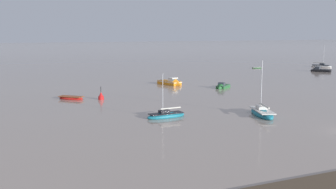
{
  "coord_description": "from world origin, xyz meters",
  "views": [
    {
      "loc": [
        -36.26,
        -31.07,
        10.94
      ],
      "look_at": [
        -8.63,
        30.88,
        0.46
      ],
      "focal_mm": 43.59,
      "sensor_mm": 36.0,
      "label": 1
    }
  ],
  "objects_px": {
    "channel_buoy": "(101,97)",
    "rowboat_moored_0": "(257,68)",
    "motorboat_moored_0": "(319,70)",
    "sailboat_moored_1": "(166,115)",
    "sailboat_moored_0": "(262,113)",
    "sailboat_moored_3": "(321,66)",
    "motorboat_moored_5": "(172,83)",
    "motorboat_moored_1": "(222,87)",
    "rowboat_moored_3": "(71,98)"
  },
  "relations": [
    {
      "from": "sailboat_moored_1",
      "to": "channel_buoy",
      "type": "bearing_deg",
      "value": -80.52
    },
    {
      "from": "rowboat_moored_0",
      "to": "rowboat_moored_3",
      "type": "xyz_separation_m",
      "value": [
        -62.35,
        -34.8,
        0.06
      ]
    },
    {
      "from": "rowboat_moored_3",
      "to": "sailboat_moored_3",
      "type": "bearing_deg",
      "value": -115.89
    },
    {
      "from": "rowboat_moored_3",
      "to": "motorboat_moored_5",
      "type": "relative_size",
      "value": 0.64
    },
    {
      "from": "sailboat_moored_3",
      "to": "motorboat_moored_5",
      "type": "distance_m",
      "value": 63.85
    },
    {
      "from": "motorboat_moored_0",
      "to": "sailboat_moored_0",
      "type": "bearing_deg",
      "value": 97.31
    },
    {
      "from": "sailboat_moored_3",
      "to": "rowboat_moored_0",
      "type": "bearing_deg",
      "value": -130.88
    },
    {
      "from": "rowboat_moored_0",
      "to": "sailboat_moored_3",
      "type": "height_order",
      "value": "sailboat_moored_3"
    },
    {
      "from": "sailboat_moored_3",
      "to": "motorboat_moored_0",
      "type": "bearing_deg",
      "value": -74.65
    },
    {
      "from": "motorboat_moored_1",
      "to": "rowboat_moored_0",
      "type": "xyz_separation_m",
      "value": [
        32.92,
        33.65,
        -0.14
      ]
    },
    {
      "from": "sailboat_moored_1",
      "to": "channel_buoy",
      "type": "relative_size",
      "value": 2.59
    },
    {
      "from": "motorboat_moored_0",
      "to": "motorboat_moored_5",
      "type": "distance_m",
      "value": 49.97
    },
    {
      "from": "rowboat_moored_0",
      "to": "motorboat_moored_0",
      "type": "bearing_deg",
      "value": -41.27
    },
    {
      "from": "motorboat_moored_0",
      "to": "motorboat_moored_1",
      "type": "distance_m",
      "value": 45.9
    },
    {
      "from": "sailboat_moored_1",
      "to": "rowboat_moored_3",
      "type": "distance_m",
      "value": 21.21
    },
    {
      "from": "motorboat_moored_1",
      "to": "sailboat_moored_1",
      "type": "height_order",
      "value": "sailboat_moored_1"
    },
    {
      "from": "rowboat_moored_3",
      "to": "sailboat_moored_3",
      "type": "height_order",
      "value": "sailboat_moored_3"
    },
    {
      "from": "motorboat_moored_0",
      "to": "motorboat_moored_1",
      "type": "xyz_separation_m",
      "value": [
        -42.21,
        -18.05,
        -0.06
      ]
    },
    {
      "from": "motorboat_moored_0",
      "to": "rowboat_moored_0",
      "type": "height_order",
      "value": "motorboat_moored_0"
    },
    {
      "from": "motorboat_moored_1",
      "to": "sailboat_moored_0",
      "type": "xyz_separation_m",
      "value": [
        -8.89,
        -24.56,
        0.07
      ]
    },
    {
      "from": "sailboat_moored_0",
      "to": "motorboat_moored_5",
      "type": "height_order",
      "value": "sailboat_moored_0"
    },
    {
      "from": "motorboat_moored_0",
      "to": "sailboat_moored_1",
      "type": "xyz_separation_m",
      "value": [
        -63.21,
        -38.65,
        -0.06
      ]
    },
    {
      "from": "rowboat_moored_3",
      "to": "motorboat_moored_5",
      "type": "xyz_separation_m",
      "value": [
        22.61,
        9.55,
        0.17
      ]
    },
    {
      "from": "sailboat_moored_3",
      "to": "motorboat_moored_5",
      "type": "xyz_separation_m",
      "value": [
        -60.52,
        -20.33,
        0.05
      ]
    },
    {
      "from": "motorboat_moored_5",
      "to": "channel_buoy",
      "type": "xyz_separation_m",
      "value": [
        -18.2,
        -11.83,
        0.1
      ]
    },
    {
      "from": "sailboat_moored_0",
      "to": "motorboat_moored_1",
      "type": "bearing_deg",
      "value": -1.12
    },
    {
      "from": "sailboat_moored_0",
      "to": "sailboat_moored_1",
      "type": "relative_size",
      "value": 1.27
    },
    {
      "from": "sailboat_moored_3",
      "to": "channel_buoy",
      "type": "height_order",
      "value": "sailboat_moored_3"
    },
    {
      "from": "motorboat_moored_1",
      "to": "sailboat_moored_1",
      "type": "bearing_deg",
      "value": 6.37
    },
    {
      "from": "motorboat_moored_1",
      "to": "motorboat_moored_5",
      "type": "height_order",
      "value": "motorboat_moored_5"
    },
    {
      "from": "sailboat_moored_1",
      "to": "sailboat_moored_3",
      "type": "bearing_deg",
      "value": -150.24
    },
    {
      "from": "sailboat_moored_0",
      "to": "sailboat_moored_1",
      "type": "bearing_deg",
      "value": 90.71
    },
    {
      "from": "sailboat_moored_0",
      "to": "motorboat_moored_5",
      "type": "bearing_deg",
      "value": 15.19
    },
    {
      "from": "rowboat_moored_0",
      "to": "motorboat_moored_5",
      "type": "xyz_separation_m",
      "value": [
        -39.74,
        -25.25,
        0.23
      ]
    },
    {
      "from": "sailboat_moored_0",
      "to": "motorboat_moored_5",
      "type": "xyz_separation_m",
      "value": [
        2.07,
        32.96,
        0.03
      ]
    },
    {
      "from": "sailboat_moored_1",
      "to": "motorboat_moored_5",
      "type": "distance_m",
      "value": 32.29
    },
    {
      "from": "sailboat_moored_1",
      "to": "motorboat_moored_5",
      "type": "height_order",
      "value": "sailboat_moored_1"
    },
    {
      "from": "motorboat_moored_1",
      "to": "sailboat_moored_3",
      "type": "relative_size",
      "value": 0.64
    },
    {
      "from": "motorboat_moored_0",
      "to": "rowboat_moored_0",
      "type": "relative_size",
      "value": 1.82
    },
    {
      "from": "rowboat_moored_0",
      "to": "sailboat_moored_0",
      "type": "bearing_deg",
      "value": -107.71
    },
    {
      "from": "motorboat_moored_0",
      "to": "motorboat_moored_5",
      "type": "xyz_separation_m",
      "value": [
        -49.03,
        -9.64,
        0.04
      ]
    },
    {
      "from": "rowboat_moored_0",
      "to": "motorboat_moored_1",
      "type": "bearing_deg",
      "value": -116.39
    },
    {
      "from": "sailboat_moored_0",
      "to": "sailboat_moored_1",
      "type": "height_order",
      "value": "sailboat_moored_0"
    },
    {
      "from": "sailboat_moored_0",
      "to": "rowboat_moored_3",
      "type": "bearing_deg",
      "value": 60.03
    },
    {
      "from": "motorboat_moored_0",
      "to": "sailboat_moored_3",
      "type": "height_order",
      "value": "sailboat_moored_3"
    },
    {
      "from": "channel_buoy",
      "to": "rowboat_moored_0",
      "type": "bearing_deg",
      "value": 32.62
    },
    {
      "from": "rowboat_moored_0",
      "to": "motorboat_moored_5",
      "type": "height_order",
      "value": "motorboat_moored_5"
    },
    {
      "from": "motorboat_moored_1",
      "to": "motorboat_moored_0",
      "type": "bearing_deg",
      "value": 165.07
    },
    {
      "from": "rowboat_moored_3",
      "to": "motorboat_moored_5",
      "type": "distance_m",
      "value": 24.54
    },
    {
      "from": "sailboat_moored_3",
      "to": "motorboat_moored_1",
      "type": "bearing_deg",
      "value": -89.41
    }
  ]
}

